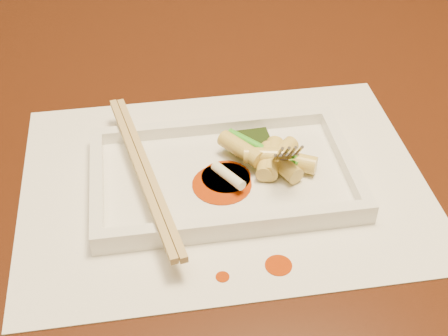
{
  "coord_description": "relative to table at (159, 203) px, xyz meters",
  "views": [
    {
      "loc": [
        -0.01,
        -0.54,
        1.17
      ],
      "look_at": [
        0.07,
        -0.09,
        0.77
      ],
      "focal_mm": 50.0,
      "sensor_mm": 36.0,
      "label": 1
    }
  ],
  "objects": [
    {
      "name": "plate_rim_left",
      "position": [
        -0.06,
        -0.09,
        0.12
      ],
      "size": [
        0.01,
        0.14,
        0.01
      ],
      "primitive_type": "cube",
      "color": "white",
      "rests_on": "plate_base"
    },
    {
      "name": "rice_cake_0",
      "position": [
        0.11,
        -0.08,
        0.12
      ],
      "size": [
        0.03,
        0.05,
        0.02
      ],
      "primitive_type": "cylinder",
      "rotation": [
        1.57,
        0.0,
        2.83
      ],
      "color": "#DDCE67",
      "rests_on": "plate_base"
    },
    {
      "name": "table",
      "position": [
        0.0,
        0.0,
        0.0
      ],
      "size": [
        1.4,
        0.9,
        0.75
      ],
      "color": "black",
      "rests_on": "ground"
    },
    {
      "name": "sauce_splatter_a",
      "position": [
        0.1,
        -0.2,
        0.1
      ],
      "size": [
        0.02,
        0.02,
        0.0
      ],
      "primitive_type": "cylinder",
      "color": "#A63004",
      "rests_on": "placemat"
    },
    {
      "name": "scallion_green",
      "position": [
        0.11,
        -0.07,
        0.12
      ],
      "size": [
        0.06,
        0.07,
        0.01
      ],
      "primitive_type": "cylinder",
      "rotation": [
        1.57,
        0.0,
        0.72
      ],
      "color": "#299518",
      "rests_on": "plate_base"
    },
    {
      "name": "sauce_blob_0",
      "position": [
        0.06,
        -0.1,
        0.11
      ],
      "size": [
        0.06,
        0.06,
        0.0
      ],
      "primitive_type": "cylinder",
      "color": "#A63004",
      "rests_on": "plate_base"
    },
    {
      "name": "veg_piece",
      "position": [
        0.1,
        -0.05,
        0.12
      ],
      "size": [
        0.04,
        0.03,
        0.01
      ],
      "primitive_type": "cube",
      "rotation": [
        0.0,
        0.0,
        0.05
      ],
      "color": "black",
      "rests_on": "plate_base"
    },
    {
      "name": "rice_cake_3",
      "position": [
        0.12,
        -0.09,
        0.12
      ],
      "size": [
        0.04,
        0.05,
        0.02
      ],
      "primitive_type": "cylinder",
      "rotation": [
        1.57,
        0.0,
        0.45
      ],
      "color": "#DDCE67",
      "rests_on": "plate_base"
    },
    {
      "name": "scallion_white",
      "position": [
        0.07,
        -0.1,
        0.12
      ],
      "size": [
        0.03,
        0.04,
        0.01
      ],
      "primitive_type": "cylinder",
      "rotation": [
        1.57,
        0.0,
        0.56
      ],
      "color": "#EAEACC",
      "rests_on": "plate_base"
    },
    {
      "name": "plate_rim_right",
      "position": [
        0.19,
        -0.09,
        0.12
      ],
      "size": [
        0.01,
        0.14,
        0.01
      ],
      "primitive_type": "cube",
      "color": "white",
      "rests_on": "plate_base"
    },
    {
      "name": "rice_cake_4",
      "position": [
        0.12,
        -0.08,
        0.12
      ],
      "size": [
        0.03,
        0.05,
        0.02
      ],
      "primitive_type": "cylinder",
      "rotation": [
        1.57,
        0.0,
        2.8
      ],
      "color": "#DDCE67",
      "rests_on": "plate_base"
    },
    {
      "name": "sauce_blob_1",
      "position": [
        0.07,
        -0.09,
        0.11
      ],
      "size": [
        0.05,
        0.05,
        0.0
      ],
      "primitive_type": "cylinder",
      "color": "#A63004",
      "rests_on": "plate_base"
    },
    {
      "name": "plate_rim_near",
      "position": [
        0.07,
        -0.16,
        0.12
      ],
      "size": [
        0.26,
        0.01,
        0.01
      ],
      "primitive_type": "cube",
      "color": "white",
      "rests_on": "plate_base"
    },
    {
      "name": "plate_rim_far",
      "position": [
        0.07,
        -0.01,
        0.12
      ],
      "size": [
        0.26,
        0.01,
        0.01
      ],
      "primitive_type": "cube",
      "color": "white",
      "rests_on": "plate_base"
    },
    {
      "name": "rice_cake_2",
      "position": [
        0.11,
        -0.08,
        0.13
      ],
      "size": [
        0.04,
        0.02,
        0.02
      ],
      "primitive_type": "cylinder",
      "rotation": [
        1.57,
        0.0,
        1.37
      ],
      "color": "#DDCE67",
      "rests_on": "plate_base"
    },
    {
      "name": "placemat",
      "position": [
        0.07,
        -0.09,
        0.1
      ],
      "size": [
        0.4,
        0.3,
        0.0
      ],
      "primitive_type": "cube",
      "color": "white",
      "rests_on": "table"
    },
    {
      "name": "chopstick_b",
      "position": [
        -0.01,
        -0.09,
        0.13
      ],
      "size": [
        0.05,
        0.24,
        0.01
      ],
      "primitive_type": "cube",
      "rotation": [
        0.0,
        0.0,
        0.19
      ],
      "color": "tan",
      "rests_on": "plate_rim_near"
    },
    {
      "name": "plate_base",
      "position": [
        0.07,
        -0.09,
        0.11
      ],
      "size": [
        0.26,
        0.16,
        0.01
      ],
      "primitive_type": "cube",
      "color": "white",
      "rests_on": "placemat"
    },
    {
      "name": "fork",
      "position": [
        0.14,
        -0.07,
        0.18
      ],
      "size": [
        0.09,
        0.1,
        0.14
      ],
      "primitive_type": null,
      "color": "silver",
      "rests_on": "plate_base"
    },
    {
      "name": "rice_cake_5",
      "position": [
        0.09,
        -0.07,
        0.13
      ],
      "size": [
        0.04,
        0.05,
        0.02
      ],
      "primitive_type": "cylinder",
      "rotation": [
        1.57,
        0.0,
        0.62
      ],
      "color": "#DDCE67",
      "rests_on": "plate_base"
    },
    {
      "name": "chopstick_a",
      "position": [
        -0.02,
        -0.09,
        0.13
      ],
      "size": [
        0.05,
        0.24,
        0.01
      ],
      "primitive_type": "cube",
      "rotation": [
        0.0,
        0.0,
        0.19
      ],
      "color": "tan",
      "rests_on": "plate_rim_near"
    },
    {
      "name": "sauce_splatter_b",
      "position": [
        0.05,
        -0.21,
        0.1
      ],
      "size": [
        0.01,
        0.01,
        0.0
      ],
      "primitive_type": "cylinder",
      "color": "#A63004",
      "rests_on": "placemat"
    },
    {
      "name": "rice_cake_6",
      "position": [
        0.12,
        -0.07,
        0.12
      ],
      "size": [
        0.04,
        0.04,
        0.02
      ],
      "primitive_type": "cylinder",
      "rotation": [
        1.57,
        0.0,
        2.31
      ],
      "color": "#DDCE67",
      "rests_on": "plate_base"
    },
    {
      "name": "sauce_blob_2",
      "position": [
        0.07,
        -0.09,
        0.11
      ],
      "size": [
        0.04,
        0.04,
        0.0
      ],
      "primitive_type": "cylinder",
      "color": "#A63004",
      "rests_on": "plate_base"
    },
    {
      "name": "rice_cake_1",
      "position": [
        0.14,
        -0.09,
        0.12
      ],
      "size": [
        0.04,
        0.04,
        0.02
      ],
      "primitive_type": "cylinder",
      "rotation": [
        1.57,
        0.0,
        1.09
      ],
      "color": "#DDCE67",
      "rests_on": "plate_base"
    }
  ]
}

